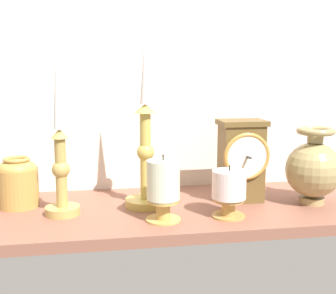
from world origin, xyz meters
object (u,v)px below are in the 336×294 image
at_px(brass_vase_bulbous, 313,168).
at_px(pillar_candle_near_clock, 229,190).
at_px(candlestick_tall_left, 60,159).
at_px(pillar_candle_front, 163,187).
at_px(mantel_clock, 242,160).
at_px(brass_vase_jar, 18,181).
at_px(candlestick_tall_center, 145,155).

height_order(brass_vase_bulbous, pillar_candle_near_clock, brass_vase_bulbous).
distance_m(candlestick_tall_left, pillar_candle_front, 0.23).
bearing_deg(brass_vase_bulbous, pillar_candle_near_clock, -164.63).
bearing_deg(mantel_clock, candlestick_tall_left, -174.93).
bearing_deg(brass_vase_jar, brass_vase_bulbous, -7.32).
height_order(candlestick_tall_left, pillar_candle_front, candlestick_tall_left).
relative_size(candlestick_tall_left, pillar_candle_front, 2.55).
xyz_separation_m(brass_vase_bulbous, brass_vase_jar, (-0.68, 0.09, -0.03)).
bearing_deg(pillar_candle_near_clock, candlestick_tall_center, 147.99).
relative_size(candlestick_tall_left, candlestick_tall_center, 0.95).
bearing_deg(pillar_candle_front, brass_vase_bulbous, 9.66).
xyz_separation_m(mantel_clock, candlestick_tall_left, (-0.42, -0.04, 0.02)).
bearing_deg(candlestick_tall_center, brass_vase_jar, 171.18).
bearing_deg(brass_vase_bulbous, mantel_clock, 162.87).
height_order(candlestick_tall_center, pillar_candle_near_clock, candlestick_tall_center).
bearing_deg(pillar_candle_near_clock, mantel_clock, 59.70).
height_order(candlestick_tall_left, candlestick_tall_center, candlestick_tall_center).
height_order(candlestick_tall_left, pillar_candle_near_clock, candlestick_tall_left).
relative_size(brass_vase_bulbous, brass_vase_jar, 1.56).
distance_m(brass_vase_bulbous, pillar_candle_front, 0.37).
bearing_deg(candlestick_tall_center, pillar_candle_near_clock, -32.01).
bearing_deg(candlestick_tall_center, candlestick_tall_left, -170.77).
height_order(mantel_clock, candlestick_tall_left, candlestick_tall_left).
xyz_separation_m(mantel_clock, candlestick_tall_center, (-0.23, -0.01, 0.02)).
height_order(mantel_clock, pillar_candle_near_clock, mantel_clock).
relative_size(candlestick_tall_center, brass_vase_bulbous, 2.09).
bearing_deg(pillar_candle_near_clock, brass_vase_bulbous, 15.37).
bearing_deg(brass_vase_bulbous, candlestick_tall_left, 178.80).
bearing_deg(pillar_candle_near_clock, pillar_candle_front, -179.71).
distance_m(pillar_candle_front, pillar_candle_near_clock, 0.14).
relative_size(candlestick_tall_left, pillar_candle_near_clock, 3.16).
height_order(brass_vase_bulbous, brass_vase_jar, brass_vase_bulbous).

